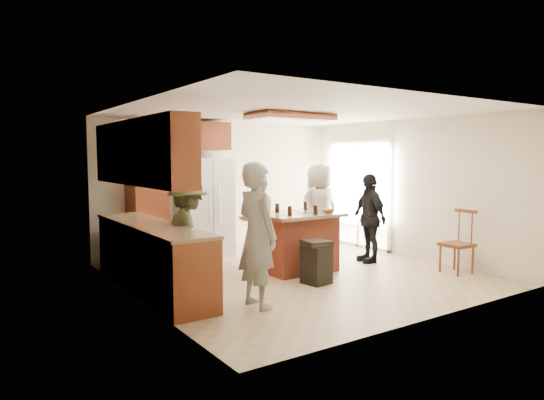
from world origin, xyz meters
TOP-DOWN VIEW (x-y plane):
  - room_shell at (4.37, 1.64)m, footprint 8.00×5.20m
  - person_front_left at (-1.39, -1.02)m, footprint 0.51×0.67m
  - person_behind_left at (-0.17, 0.92)m, footprint 0.85×0.64m
  - person_behind_right at (1.25, 1.00)m, footprint 0.83×0.55m
  - person_side_right at (1.58, 0.05)m, footprint 0.65×0.98m
  - person_counter at (-1.78, 0.13)m, footprint 0.47×0.99m
  - left_cabinetry at (-2.24, 0.40)m, footprint 0.64×3.00m
  - back_wall_units at (-1.33, 2.20)m, footprint 1.80×0.60m
  - refrigerator at (-0.55, 2.12)m, footprint 0.90×0.76m
  - kitchen_island at (0.14, 0.23)m, footprint 1.28×1.03m
  - island_items at (0.35, 0.12)m, footprint 0.92×0.73m
  - trash_bin at (-0.11, -0.59)m, footprint 0.42×0.42m
  - spindle_chair at (2.14, -1.32)m, footprint 0.44×0.44m

SIDE VIEW (x-z plane):
  - trash_bin at x=-0.11m, z-range 0.00..0.63m
  - spindle_chair at x=2.14m, z-range -0.04..0.95m
  - kitchen_island at x=0.14m, z-range 0.01..0.94m
  - person_counter at x=-1.78m, z-range 0.00..1.52m
  - person_side_right at x=1.58m, z-range 0.00..1.54m
  - person_behind_left at x=-0.17m, z-range 0.00..1.55m
  - person_behind_right at x=1.25m, z-range 0.00..1.70m
  - room_shell at x=4.37m, z-range -1.63..3.37m
  - person_front_left at x=-1.39m, z-range 0.00..1.76m
  - refrigerator at x=-0.55m, z-range 0.00..1.80m
  - left_cabinetry at x=-2.24m, z-range -0.19..2.11m
  - island_items at x=0.35m, z-range 0.90..1.05m
  - back_wall_units at x=-1.33m, z-range 0.15..2.60m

